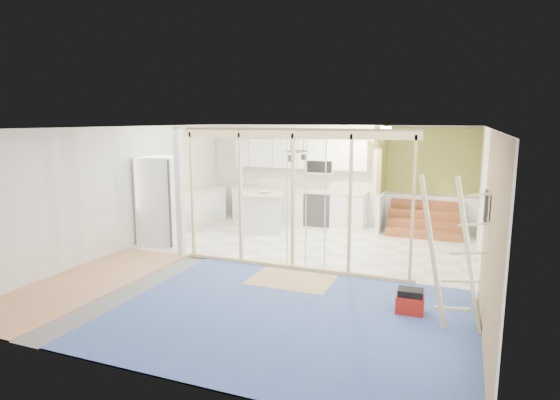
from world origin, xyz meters
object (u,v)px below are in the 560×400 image
at_px(ladder, 455,253).
at_px(toolbox, 410,302).
at_px(fridge, 161,200).
at_px(island, 263,213).

bearing_deg(ladder, toolbox, 172.61).
height_order(fridge, island, fridge).
height_order(fridge, toolbox, fridge).
distance_m(island, toolbox, 5.46).
xyz_separation_m(fridge, toolbox, (5.64, -2.00, -0.79)).
bearing_deg(ladder, fridge, -179.90).
distance_m(fridge, toolbox, 6.03).
bearing_deg(fridge, ladder, -32.01).
relative_size(island, ladder, 0.63).
relative_size(fridge, toolbox, 4.91).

